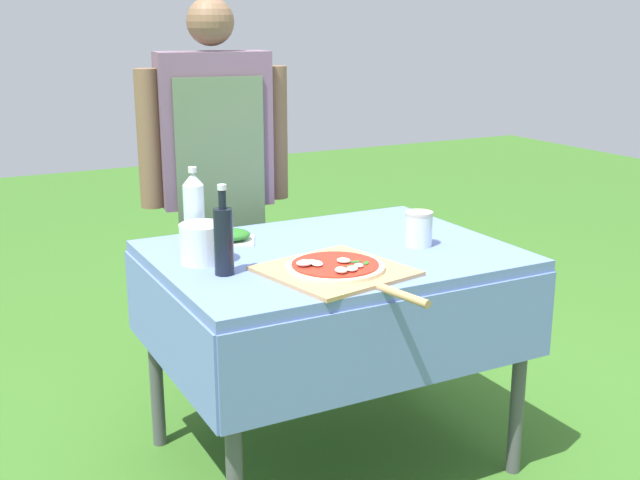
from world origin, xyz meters
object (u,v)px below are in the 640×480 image
Objects in this scene: mixing_tub at (203,243)px; pizza_on_peel at (337,269)px; person_cook at (216,168)px; oil_bottle at (224,239)px; herb_container at (229,236)px; water_bottle at (194,211)px; sauce_jar at (419,231)px; prep_table at (331,278)px.

pizza_on_peel is at bearing -44.02° from mixing_tub.
person_cook reaches higher than oil_bottle.
pizza_on_peel is 2.20× the size of oil_bottle.
pizza_on_peel is 0.51m from herb_container.
water_bottle is at bearing 112.03° from pizza_on_peel.
water_bottle is (0.01, 0.28, 0.02)m from oil_bottle.
prep_table is at bearing 163.06° from sauce_jar.
sauce_jar is (0.39, 0.14, 0.04)m from pizza_on_peel.
sauce_jar is (0.68, -0.29, -0.08)m from water_bottle.
pizza_on_peel is 0.35m from oil_bottle.
pizza_on_peel is at bearing -27.10° from oil_bottle.
pizza_on_peel reaches higher than herb_container.
oil_bottle reaches higher than prep_table.
person_cook reaches higher than sauce_jar.
prep_table is 0.50m from water_bottle.
water_bottle is 0.15m from mixing_tub.
water_bottle is at bearing 152.39° from prep_table.
water_bottle is at bearing 156.65° from sauce_jar.
water_bottle reaches higher than pizza_on_peel.
herb_container is (-0.26, 0.26, 0.12)m from prep_table.
oil_bottle reaches higher than pizza_on_peel.
person_cook is at bearing 65.88° from mixing_tub.
person_cook is 0.91m from sauce_jar.
oil_bottle is 0.98× the size of water_bottle.
water_bottle is 0.74m from sauce_jar.
sauce_jar is (0.41, -0.80, -0.12)m from person_cook.
oil_bottle is at bearing -169.30° from prep_table.
person_cook reaches higher than herb_container.
oil_bottle is 0.69m from sauce_jar.
herb_container is (-0.15, 0.48, 0.01)m from pizza_on_peel.
mixing_tub is at bearing -130.58° from herb_container.
person_cook reaches higher than prep_table.
prep_table is 0.45m from mixing_tub.
herb_container is at bearing 19.92° from water_bottle.
pizza_on_peel is 0.42m from sauce_jar.
oil_bottle reaches higher than mixing_tub.
oil_bottle is at bearing -85.14° from mixing_tub.
water_bottle is (-0.39, 0.21, 0.23)m from prep_table.
prep_table is 7.91× the size of mixing_tub.
pizza_on_peel is 0.43m from mixing_tub.
mixing_tub is (-0.31, 0.30, 0.05)m from pizza_on_peel.
water_bottle is 1.91× the size of mixing_tub.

